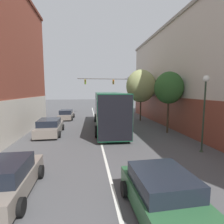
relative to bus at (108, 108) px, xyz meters
name	(u,v)px	position (x,y,z in m)	size (l,w,h in m)	color
lane_center_line	(98,130)	(-1.15, -0.84, -2.04)	(0.14, 46.15, 0.01)	silver
building_right_storefront	(216,72)	(9.88, -2.51, 3.54)	(7.42, 30.27, 10.96)	beige
bus	(108,108)	(0.00, 0.00, 0.00)	(3.14, 11.83, 3.65)	#145133
hatchback_foreground	(165,196)	(0.21, -13.02, -1.41)	(2.24, 4.04, 1.33)	#285633
parked_car_left_near	(66,115)	(-5.04, 6.43, -1.43)	(2.01, 4.12, 1.31)	slate
parked_car_left_mid	(50,127)	(-5.48, -1.90, -1.39)	(2.25, 4.70, 1.38)	slate
parked_car_left_far	(6,179)	(-5.06, -11.29, -1.40)	(1.95, 3.87, 1.38)	slate
traffic_signal_gantry	(113,87)	(2.22, 12.22, 2.48)	(8.75, 0.36, 6.18)	#514C47
street_lamp	(204,103)	(5.03, -7.92, 1.07)	(0.38, 0.38, 4.78)	#233323
street_tree_near	(169,88)	(5.15, -2.80, 2.07)	(2.61, 2.35, 5.56)	#3D2D1E
street_tree_far	(141,86)	(4.62, 3.92, 2.41)	(3.74, 3.37, 6.51)	#3D2D1E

